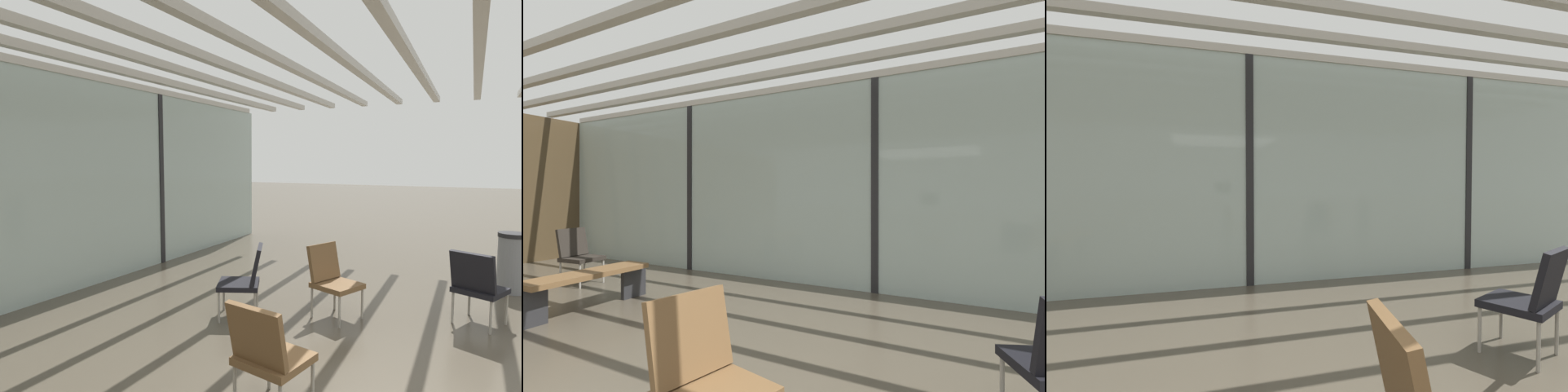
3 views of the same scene
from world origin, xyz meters
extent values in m
cube|color=#A3B7B2|center=(0.00, 5.20, 1.53)|extent=(14.00, 0.08, 3.07)
cube|color=black|center=(0.00, 5.20, 1.53)|extent=(0.10, 0.12, 3.07)
cube|color=black|center=(3.50, 5.20, 1.53)|extent=(0.10, 0.12, 3.07)
cube|color=#B7B2A8|center=(0.00, 4.47, 3.12)|extent=(13.72, 0.12, 0.10)
cube|color=#B7B2A8|center=(0.00, 5.20, 3.12)|extent=(13.72, 0.12, 0.10)
ellipsoid|color=silver|center=(-1.31, 10.45, 2.14)|extent=(10.76, 4.28, 4.28)
sphere|color=black|center=(-3.37, 8.48, 2.46)|extent=(0.28, 0.28, 0.28)
sphere|color=black|center=(-2.47, 8.48, 2.46)|extent=(0.28, 0.28, 0.28)
sphere|color=black|center=(-1.57, 8.48, 2.46)|extent=(0.28, 0.28, 0.28)
sphere|color=black|center=(-0.67, 8.48, 2.46)|extent=(0.28, 0.28, 0.28)
sphere|color=black|center=(0.23, 8.48, 2.46)|extent=(0.28, 0.28, 0.28)
sphere|color=black|center=(1.13, 8.48, 2.46)|extent=(0.28, 0.28, 0.28)
cube|color=brown|center=(0.02, 1.40, 0.65)|extent=(0.24, 0.50, 0.44)
cube|color=black|center=(1.77, 2.55, 0.40)|extent=(0.63, 0.63, 0.06)
cube|color=black|center=(1.86, 2.35, 0.65)|extent=(0.50, 0.32, 0.44)
cylinder|color=gray|center=(1.88, 2.83, 0.18)|extent=(0.03, 0.03, 0.37)
cylinder|color=gray|center=(1.49, 2.65, 0.18)|extent=(0.03, 0.03, 0.37)
cylinder|color=gray|center=(2.05, 2.44, 0.18)|extent=(0.03, 0.03, 0.37)
cylinder|color=gray|center=(1.66, 2.27, 0.18)|extent=(0.03, 0.03, 0.37)
camera|label=1|loc=(-2.54, 0.07, 1.89)|focal=29.04mm
camera|label=2|loc=(1.41, -0.09, 1.39)|focal=25.57mm
camera|label=3|loc=(-0.68, 0.26, 1.34)|focal=25.34mm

